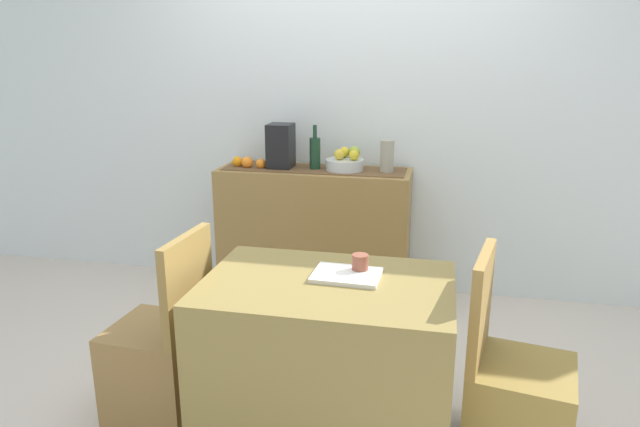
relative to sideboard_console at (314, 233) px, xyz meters
The scene contains 20 objects.
ground_plane 1.05m from the sideboard_console, 76.89° to the right, with size 6.40×6.40×0.02m, color beige.
room_wall_rear 0.96m from the sideboard_console, 50.52° to the left, with size 6.40×0.06×2.70m, color silver.
sideboard_console is the anchor object (origin of this frame).
table_runner 0.45m from the sideboard_console, ahead, with size 1.20×0.32×0.01m, color brown.
fruit_bowl 0.53m from the sideboard_console, ahead, with size 0.25×0.25×0.07m, color silver.
apple_front 0.62m from the sideboard_console, ahead, with size 0.07×0.07×0.07m, color gold.
apple_center 0.59m from the sideboard_console, 20.05° to the left, with size 0.07×0.07×0.07m, color gold.
apple_right 0.58m from the sideboard_console, ahead, with size 0.07×0.07×0.07m, color gold.
apple_upper 0.62m from the sideboard_console, 12.42° to the left, with size 0.08×0.08×0.08m, color #93AC31.
wine_bottle 0.56m from the sideboard_console, ahead, with size 0.07×0.07×0.30m.
coffee_maker 0.64m from the sideboard_console, behind, with size 0.16×0.18×0.30m, color black.
ceramic_vase 0.73m from the sideboard_console, ahead, with size 0.09×0.09×0.21m, color #999785.
orange_loose_near_bowl 0.66m from the sideboard_console, behind, with size 0.08×0.08×0.08m, color orange.
orange_loose_mid 0.71m from the sideboard_console, behind, with size 0.07×0.07×0.07m, color orange.
orange_loose_far 0.60m from the sideboard_console, behind, with size 0.07×0.07×0.07m, color orange.
dining_table 1.56m from the sideboard_console, 75.32° to the right, with size 1.03×0.70×0.74m, color olive.
open_book 1.54m from the sideboard_console, 72.13° to the right, with size 0.28×0.21×0.02m, color white.
coffee_cup 1.52m from the sideboard_console, 69.70° to the right, with size 0.07×0.07×0.08m, color brown.
chair_near_window 1.57m from the sideboard_console, 104.32° to the right, with size 0.43×0.43×0.90m.
chair_by_corner 1.92m from the sideboard_console, 52.00° to the right, with size 0.47×0.47×0.90m.
Camera 1 is at (0.61, -2.74, 1.66)m, focal length 32.28 mm.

